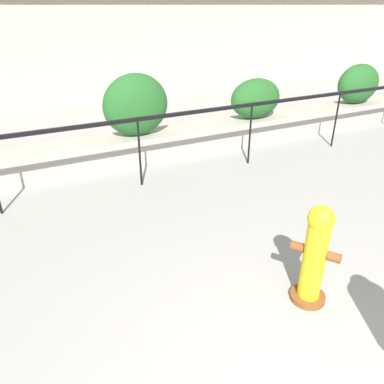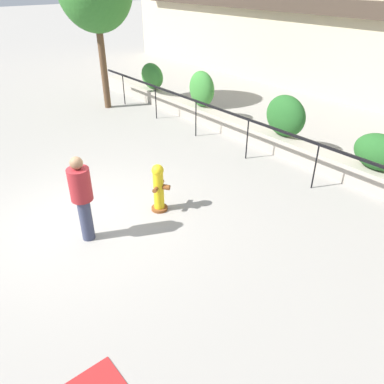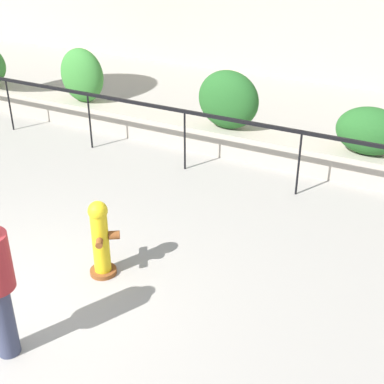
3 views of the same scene
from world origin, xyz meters
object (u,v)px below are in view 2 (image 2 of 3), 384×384
object	(u,v)px
hedge_bush_0	(152,76)
fire_hydrant	(159,187)
hedge_bush_2	(286,116)
pedestrian	(82,194)
hedge_bush_3	(379,152)
hedge_bush_1	(202,89)

from	to	relation	value
hedge_bush_0	fire_hydrant	world-z (taller)	hedge_bush_0
hedge_bush_2	pedestrian	distance (m)	6.09
hedge_bush_3	pedestrian	bearing A→B (deg)	-112.13
hedge_bush_2	hedge_bush_3	xyz separation A→B (m)	(2.67, 0.00, -0.15)
hedge_bush_0	fire_hydrant	distance (m)	8.03
hedge_bush_1	fire_hydrant	xyz separation A→B (m)	(3.73, -4.45, -0.54)
hedge_bush_2	pedestrian	world-z (taller)	pedestrian
hedge_bush_0	hedge_bush_1	xyz separation A→B (m)	(2.93, 0.00, 0.11)
hedge_bush_1	hedge_bush_3	distance (m)	6.16
fire_hydrant	pedestrian	size ratio (longest dim) A/B	0.62
fire_hydrant	hedge_bush_0	bearing A→B (deg)	146.31
hedge_bush_2	fire_hydrant	xyz separation A→B (m)	(0.24, -4.45, -0.52)
hedge_bush_1	fire_hydrant	bearing A→B (deg)	-49.97
hedge_bush_2	hedge_bush_3	size ratio (longest dim) A/B	1.05
hedge_bush_2	hedge_bush_0	bearing A→B (deg)	180.00
hedge_bush_3	fire_hydrant	bearing A→B (deg)	-118.58
hedge_bush_1	pedestrian	distance (m)	7.12
hedge_bush_0	hedge_bush_3	xyz separation A→B (m)	(9.09, 0.00, -0.06)
hedge_bush_0	pedestrian	distance (m)	8.99
pedestrian	fire_hydrant	bearing A→B (deg)	88.07
hedge_bush_1	hedge_bush_3	size ratio (longest dim) A/B	1.01
hedge_bush_0	hedge_bush_3	world-z (taller)	hedge_bush_0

